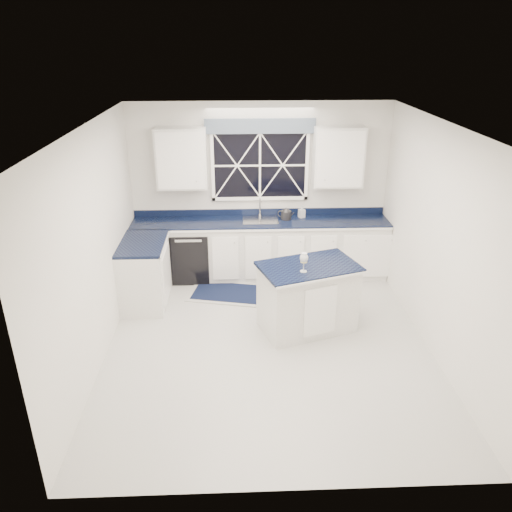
{
  "coord_description": "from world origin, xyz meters",
  "views": [
    {
      "loc": [
        -0.37,
        -5.33,
        3.58
      ],
      "look_at": [
        -0.13,
        0.4,
        1.03
      ],
      "focal_mm": 35.0,
      "sensor_mm": 36.0,
      "label": 1
    }
  ],
  "objects_px": {
    "island": "(308,297)",
    "dishwasher": "(191,253)",
    "kettle": "(286,214)",
    "soap_bottle": "(302,211)",
    "faucet": "(260,207)",
    "wine_glass": "(304,259)"
  },
  "relations": [
    {
      "from": "dishwasher",
      "to": "kettle",
      "type": "distance_m",
      "value": 1.62
    },
    {
      "from": "faucet",
      "to": "wine_glass",
      "type": "height_order",
      "value": "faucet"
    },
    {
      "from": "faucet",
      "to": "kettle",
      "type": "bearing_deg",
      "value": -17.68
    },
    {
      "from": "island",
      "to": "dishwasher",
      "type": "bearing_deg",
      "value": 117.14
    },
    {
      "from": "soap_bottle",
      "to": "wine_glass",
      "type": "bearing_deg",
      "value": -96.41
    },
    {
      "from": "faucet",
      "to": "island",
      "type": "bearing_deg",
      "value": -73.37
    },
    {
      "from": "island",
      "to": "soap_bottle",
      "type": "height_order",
      "value": "soap_bottle"
    },
    {
      "from": "dishwasher",
      "to": "wine_glass",
      "type": "xyz_separation_m",
      "value": [
        1.54,
        -1.78,
        0.67
      ]
    },
    {
      "from": "kettle",
      "to": "soap_bottle",
      "type": "relative_size",
      "value": 1.31
    },
    {
      "from": "dishwasher",
      "to": "kettle",
      "type": "xyz_separation_m",
      "value": [
        1.5,
        0.07,
        0.62
      ]
    },
    {
      "from": "island",
      "to": "wine_glass",
      "type": "bearing_deg",
      "value": -136.67
    },
    {
      "from": "kettle",
      "to": "wine_glass",
      "type": "height_order",
      "value": "wine_glass"
    },
    {
      "from": "kettle",
      "to": "wine_glass",
      "type": "distance_m",
      "value": 1.85
    },
    {
      "from": "island",
      "to": "wine_glass",
      "type": "relative_size",
      "value": 5.66
    },
    {
      "from": "soap_bottle",
      "to": "faucet",
      "type": "bearing_deg",
      "value": 175.22
    },
    {
      "from": "island",
      "to": "soap_bottle",
      "type": "distance_m",
      "value": 1.84
    },
    {
      "from": "island",
      "to": "wine_glass",
      "type": "distance_m",
      "value": 0.66
    },
    {
      "from": "faucet",
      "to": "kettle",
      "type": "xyz_separation_m",
      "value": [
        0.4,
        -0.13,
        -0.07
      ]
    },
    {
      "from": "kettle",
      "to": "wine_glass",
      "type": "relative_size",
      "value": 1.04
    },
    {
      "from": "dishwasher",
      "to": "kettle",
      "type": "bearing_deg",
      "value": 2.55
    },
    {
      "from": "wine_glass",
      "to": "soap_bottle",
      "type": "bearing_deg",
      "value": 83.59
    },
    {
      "from": "kettle",
      "to": "dishwasher",
      "type": "bearing_deg",
      "value": -154.51
    }
  ]
}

